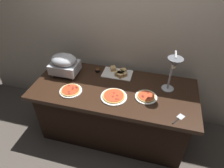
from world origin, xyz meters
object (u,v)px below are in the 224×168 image
sauce_cup_near (97,70)px  serving_spatula (178,119)px  pizza_plate_front (114,96)px  sandwich_platter (119,73)px  pizza_plate_raised_stand (71,90)px  chafing_dish (64,63)px  pizza_plate_center (146,97)px  heat_lamp (174,66)px

sauce_cup_near → serving_spatula: size_ratio=0.39×
pizza_plate_front → sandwich_platter: bearing=96.2°
pizza_plate_front → sandwich_platter: 0.44m
pizza_plate_raised_stand → serving_spatula: bearing=-5.8°
chafing_dish → serving_spatula: 1.46m
pizza_plate_front → chafing_dish: bearing=158.4°
pizza_plate_center → pizza_plate_raised_stand: (-0.84, -0.11, 0.00)m
heat_lamp → sandwich_platter: size_ratio=1.34×
sandwich_platter → sauce_cup_near: sandwich_platter is taller
sandwich_platter → serving_spatula: (0.73, -0.58, -0.02)m
pizza_plate_front → serving_spatula: pizza_plate_front is taller
heat_lamp → sandwich_platter: bearing=156.9°
pizza_plate_front → sandwich_platter: size_ratio=0.78×
heat_lamp → pizza_plate_raised_stand: (-1.06, -0.20, -0.37)m
pizza_plate_raised_stand → sauce_cup_near: 0.49m
heat_lamp → pizza_plate_center: heat_lamp is taller
pizza_plate_front → sauce_cup_near: 0.54m
pizza_plate_raised_stand → sauce_cup_near: sauce_cup_near is taller
chafing_dish → pizza_plate_center: size_ratio=1.40×
pizza_plate_front → heat_lamp: bearing=17.2°
pizza_plate_raised_stand → sauce_cup_near: (0.17, 0.46, 0.01)m
heat_lamp → serving_spatula: size_ratio=3.12×
pizza_plate_center → sauce_cup_near: size_ratio=3.88×
chafing_dish → serving_spatula: size_ratio=2.11×
sauce_cup_near → pizza_plate_raised_stand: bearing=-110.4°
chafing_dish → heat_lamp: bearing=-4.7°
pizza_plate_center → pizza_plate_raised_stand: bearing=-172.4°
heat_lamp → pizza_plate_center: bearing=-157.9°
pizza_plate_front → sauce_cup_near: size_ratio=4.66×
pizza_plate_center → sandwich_platter: 0.52m
chafing_dish → sauce_cup_near: (0.37, 0.15, -0.13)m
pizza_plate_center → sandwich_platter: bearing=138.0°
chafing_dish → pizza_plate_front: size_ratio=1.16×
serving_spatula → heat_lamp: bearing=110.7°
chafing_dish → heat_lamp: (1.26, -0.10, 0.23)m
serving_spatula → sauce_cup_near: bearing=150.4°
chafing_dish → sandwich_platter: bearing=13.5°
serving_spatula → pizza_plate_center: bearing=145.9°
heat_lamp → pizza_plate_front: heat_lamp is taller
pizza_plate_front → pizza_plate_raised_stand: same height
chafing_dish → pizza_plate_raised_stand: (0.20, -0.31, -0.14)m
chafing_dish → serving_spatula: bearing=-17.1°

